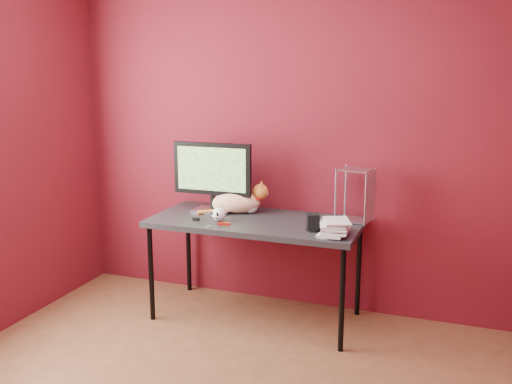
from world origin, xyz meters
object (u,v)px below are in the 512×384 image
(desk, at_px, (256,226))
(monitor, at_px, (212,174))
(skull_mug, at_px, (219,214))
(speaker, at_px, (313,223))
(book_stack, at_px, (324,150))
(cat, at_px, (237,202))

(desk, relative_size, monitor, 2.48)
(monitor, xyz_separation_m, skull_mug, (0.15, -0.23, -0.24))
(monitor, relative_size, speaker, 5.31)
(monitor, height_order, speaker, monitor)
(desk, bearing_deg, book_stack, -19.44)
(desk, height_order, cat, cat)
(desk, distance_m, skull_mug, 0.29)
(skull_mug, xyz_separation_m, book_stack, (0.76, -0.05, 0.50))
(cat, distance_m, book_stack, 0.92)
(cat, relative_size, skull_mug, 4.76)
(desk, bearing_deg, speaker, -16.88)
(speaker, bearing_deg, cat, 133.97)
(cat, distance_m, skull_mug, 0.28)
(cat, xyz_separation_m, skull_mug, (-0.03, -0.27, -0.04))
(skull_mug, bearing_deg, book_stack, 10.28)
(speaker, xyz_separation_m, book_stack, (0.08, -0.05, 0.50))
(desk, bearing_deg, skull_mug, -149.24)
(monitor, xyz_separation_m, speaker, (0.84, -0.23, -0.24))
(skull_mug, bearing_deg, desk, 44.80)
(desk, xyz_separation_m, book_stack, (0.53, -0.19, 0.60))
(monitor, distance_m, book_stack, 0.99)
(monitor, relative_size, skull_mug, 5.89)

